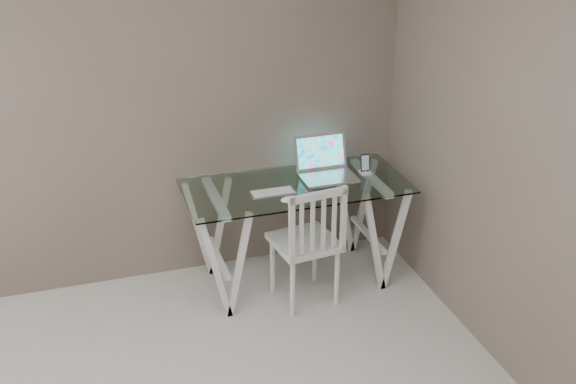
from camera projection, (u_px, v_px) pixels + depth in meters
name	position (u px, v px, depth m)	size (l,w,h in m)	color
room	(136.00, 183.00, 2.52)	(4.50, 4.52, 2.71)	#B7B4AF
desk	(295.00, 233.00, 4.99)	(1.50, 0.70, 0.75)	silver
chair	(310.00, 240.00, 4.69)	(0.45, 0.45, 0.88)	silver
laptop	(325.00, 166.00, 4.97)	(0.37, 0.34, 0.26)	silver
keyboard	(272.00, 192.00, 4.73)	(0.29, 0.13, 0.01)	silver
mouse	(290.00, 200.00, 4.59)	(0.12, 0.07, 0.04)	white
phone_dock	(365.00, 168.00, 5.01)	(0.07, 0.07, 0.14)	white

